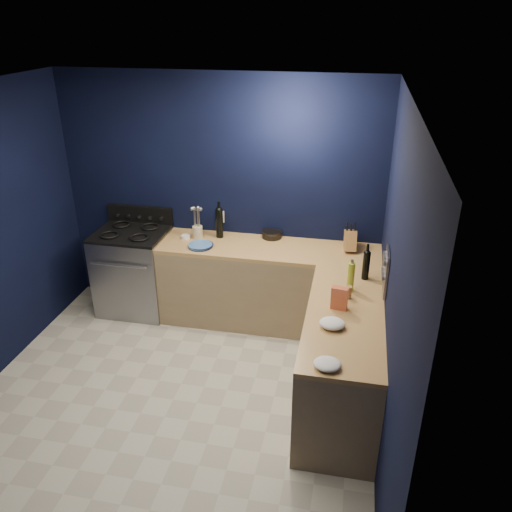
% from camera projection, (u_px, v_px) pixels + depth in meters
% --- Properties ---
extents(floor, '(3.50, 3.50, 0.02)m').
position_uv_depth(floor, '(173.00, 401.00, 4.56)').
color(floor, '#B8B3A0').
rests_on(floor, ground).
extents(ceiling, '(3.50, 3.50, 0.02)m').
position_uv_depth(ceiling, '(146.00, 96.00, 3.42)').
color(ceiling, silver).
rests_on(ceiling, ground).
extents(wall_back, '(3.50, 0.02, 2.60)m').
position_uv_depth(wall_back, '(220.00, 197.00, 5.55)').
color(wall_back, black).
rests_on(wall_back, ground).
extents(wall_right, '(0.02, 3.50, 2.60)m').
position_uv_depth(wall_right, '(393.00, 292.00, 3.68)').
color(wall_right, black).
rests_on(wall_right, ground).
extents(wall_front, '(3.50, 0.02, 2.60)m').
position_uv_depth(wall_front, '(29.00, 436.00, 2.44)').
color(wall_front, black).
rests_on(wall_front, ground).
extents(cab_back, '(2.30, 0.63, 0.86)m').
position_uv_depth(cab_back, '(268.00, 287.00, 5.53)').
color(cab_back, '#937955').
rests_on(cab_back, floor).
extents(top_back, '(2.30, 0.63, 0.04)m').
position_uv_depth(top_back, '(269.00, 249.00, 5.33)').
color(top_back, olive).
rests_on(top_back, cab_back).
extents(cab_right, '(0.63, 1.67, 0.86)m').
position_uv_depth(cab_right, '(341.00, 361.00, 4.37)').
color(cab_right, '#937955').
rests_on(cab_right, floor).
extents(top_right, '(0.63, 1.67, 0.04)m').
position_uv_depth(top_right, '(345.00, 316.00, 4.17)').
color(top_right, olive).
rests_on(top_right, cab_right).
extents(gas_range, '(0.76, 0.66, 0.92)m').
position_uv_depth(gas_range, '(135.00, 272.00, 5.78)').
color(gas_range, gray).
rests_on(gas_range, floor).
extents(oven_door, '(0.59, 0.02, 0.42)m').
position_uv_depth(oven_door, '(123.00, 286.00, 5.50)').
color(oven_door, black).
rests_on(oven_door, gas_range).
extents(cooktop, '(0.76, 0.66, 0.03)m').
position_uv_depth(cooktop, '(130.00, 233.00, 5.57)').
color(cooktop, black).
rests_on(cooktop, gas_range).
extents(backguard, '(0.76, 0.06, 0.20)m').
position_uv_depth(backguard, '(140.00, 214.00, 5.79)').
color(backguard, black).
rests_on(backguard, gas_range).
extents(spice_panel, '(0.02, 0.28, 0.38)m').
position_uv_depth(spice_panel, '(386.00, 272.00, 4.22)').
color(spice_panel, gray).
rests_on(spice_panel, wall_right).
extents(wall_outlet, '(0.09, 0.02, 0.13)m').
position_uv_depth(wall_outlet, '(220.00, 217.00, 5.62)').
color(wall_outlet, white).
rests_on(wall_outlet, wall_back).
extents(plate_stack, '(0.29, 0.29, 0.03)m').
position_uv_depth(plate_stack, '(200.00, 246.00, 5.33)').
color(plate_stack, teal).
rests_on(plate_stack, top_back).
extents(ramekin, '(0.12, 0.12, 0.04)m').
position_uv_depth(ramekin, '(186.00, 237.00, 5.52)').
color(ramekin, white).
rests_on(ramekin, top_back).
extents(utensil_crock, '(0.14, 0.14, 0.13)m').
position_uv_depth(utensil_crock, '(198.00, 232.00, 5.52)').
color(utensil_crock, beige).
rests_on(utensil_crock, top_back).
extents(wine_bottle_back, '(0.10, 0.10, 0.32)m').
position_uv_depth(wine_bottle_back, '(219.00, 223.00, 5.49)').
color(wine_bottle_back, black).
rests_on(wine_bottle_back, top_back).
extents(lemon_basket, '(0.24, 0.24, 0.08)m').
position_uv_depth(lemon_basket, '(272.00, 234.00, 5.54)').
color(lemon_basket, black).
rests_on(lemon_basket, top_back).
extents(knife_block, '(0.14, 0.26, 0.26)m').
position_uv_depth(knife_block, '(350.00, 240.00, 5.23)').
color(knife_block, olive).
rests_on(knife_block, top_back).
extents(wine_bottle_right, '(0.07, 0.07, 0.27)m').
position_uv_depth(wine_bottle_right, '(366.00, 266.00, 4.65)').
color(wine_bottle_right, black).
rests_on(wine_bottle_right, top_right).
extents(oil_bottle, '(0.06, 0.06, 0.27)m').
position_uv_depth(oil_bottle, '(351.00, 277.00, 4.46)').
color(oil_bottle, '#98AC26').
rests_on(oil_bottle, top_right).
extents(spice_jar_near, '(0.07, 0.07, 0.11)m').
position_uv_depth(spice_jar_near, '(349.00, 292.00, 4.37)').
color(spice_jar_near, olive).
rests_on(spice_jar_near, top_right).
extents(spice_jar_far, '(0.05, 0.05, 0.08)m').
position_uv_depth(spice_jar_far, '(337.00, 295.00, 4.35)').
color(spice_jar_far, olive).
rests_on(spice_jar_far, top_right).
extents(crouton_bag, '(0.14, 0.08, 0.20)m').
position_uv_depth(crouton_bag, '(339.00, 298.00, 4.19)').
color(crouton_bag, '#A31730').
rests_on(crouton_bag, top_right).
extents(towel_front, '(0.26, 0.24, 0.07)m').
position_uv_depth(towel_front, '(332.00, 323.00, 3.97)').
color(towel_front, white).
rests_on(towel_front, top_right).
extents(towel_end, '(0.24, 0.23, 0.06)m').
position_uv_depth(towel_end, '(327.00, 364.00, 3.53)').
color(towel_end, white).
rests_on(towel_end, top_right).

